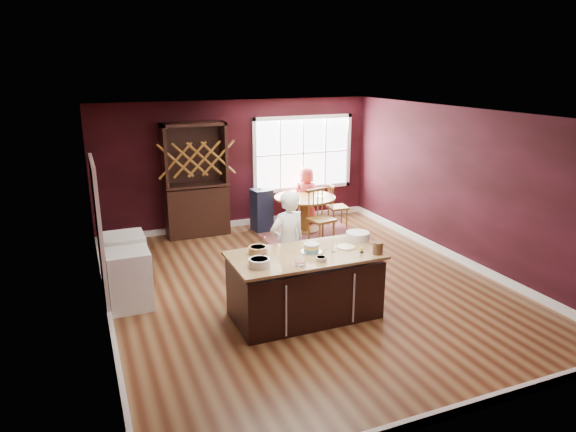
% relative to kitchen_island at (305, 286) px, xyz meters
% --- Properties ---
extents(room_shell, '(7.00, 7.00, 7.00)m').
position_rel_kitchen_island_xyz_m(room_shell, '(0.44, 0.92, 0.91)').
color(room_shell, brown).
rests_on(room_shell, ground).
extents(window, '(2.36, 0.10, 1.66)m').
position_rel_kitchen_island_xyz_m(window, '(1.94, 4.39, 1.06)').
color(window, white).
rests_on(window, room_shell).
extents(doorway, '(0.08, 1.26, 2.13)m').
position_rel_kitchen_island_xyz_m(doorway, '(-2.53, 1.52, 0.59)').
color(doorway, white).
rests_on(doorway, room_shell).
extents(kitchen_island, '(2.04, 1.07, 0.92)m').
position_rel_kitchen_island_xyz_m(kitchen_island, '(0.00, 0.00, 0.00)').
color(kitchen_island, black).
rests_on(kitchen_island, ground).
extents(dining_table, '(1.27, 1.27, 0.75)m').
position_rel_kitchen_island_xyz_m(dining_table, '(1.58, 3.50, 0.10)').
color(dining_table, brown).
rests_on(dining_table, ground).
extents(baker, '(0.66, 0.50, 1.64)m').
position_rel_kitchen_island_xyz_m(baker, '(0.05, 0.72, 0.38)').
color(baker, white).
rests_on(baker, ground).
extents(layer_cake, '(0.30, 0.30, 0.12)m').
position_rel_kitchen_island_xyz_m(layer_cake, '(0.11, 0.03, 0.54)').
color(layer_cake, silver).
rests_on(layer_cake, kitchen_island).
extents(bowl_blue, '(0.28, 0.28, 0.11)m').
position_rel_kitchen_island_xyz_m(bowl_blue, '(-0.72, -0.20, 0.53)').
color(bowl_blue, silver).
rests_on(bowl_blue, kitchen_island).
extents(bowl_yellow, '(0.25, 0.25, 0.10)m').
position_rel_kitchen_island_xyz_m(bowl_yellow, '(-0.58, 0.26, 0.53)').
color(bowl_yellow, '#A18253').
rests_on(bowl_yellow, kitchen_island).
extents(bowl_pink, '(0.15, 0.15, 0.05)m').
position_rel_kitchen_island_xyz_m(bowl_pink, '(-0.23, -0.35, 0.51)').
color(bowl_pink, silver).
rests_on(bowl_pink, kitchen_island).
extents(bowl_olive, '(0.15, 0.15, 0.06)m').
position_rel_kitchen_island_xyz_m(bowl_olive, '(0.09, -0.32, 0.51)').
color(bowl_olive, beige).
rests_on(bowl_olive, kitchen_island).
extents(drinking_glass, '(0.07, 0.07, 0.14)m').
position_rel_kitchen_island_xyz_m(drinking_glass, '(0.40, -0.09, 0.55)').
color(drinking_glass, silver).
rests_on(drinking_glass, kitchen_island).
extents(dinner_plate, '(0.25, 0.25, 0.02)m').
position_rel_kitchen_island_xyz_m(dinner_plate, '(0.64, 0.01, 0.49)').
color(dinner_plate, '#FFE6B7').
rests_on(dinner_plate, kitchen_island).
extents(white_tub, '(0.34, 0.34, 0.12)m').
position_rel_kitchen_island_xyz_m(white_tub, '(0.96, 0.24, 0.54)').
color(white_tub, silver).
rests_on(white_tub, kitchen_island).
extents(stoneware_crock, '(0.14, 0.14, 0.17)m').
position_rel_kitchen_island_xyz_m(stoneware_crock, '(0.91, -0.38, 0.57)').
color(stoneware_crock, '#543A1C').
rests_on(stoneware_crock, kitchen_island).
extents(toy_figurine, '(0.05, 0.05, 0.08)m').
position_rel_kitchen_island_xyz_m(toy_figurine, '(0.73, -0.27, 0.52)').
color(toy_figurine, yellow).
rests_on(toy_figurine, kitchen_island).
extents(rug, '(2.07, 1.64, 0.01)m').
position_rel_kitchen_island_xyz_m(rug, '(1.58, 3.50, -0.43)').
color(rug, brown).
rests_on(rug, ground).
extents(chair_east, '(0.43, 0.44, 0.96)m').
position_rel_kitchen_island_xyz_m(chair_east, '(2.37, 3.51, 0.04)').
color(chair_east, brown).
rests_on(chair_east, ground).
extents(chair_south, '(0.54, 0.52, 1.09)m').
position_rel_kitchen_island_xyz_m(chair_south, '(1.55, 2.63, 0.11)').
color(chair_south, brown).
rests_on(chair_south, ground).
extents(chair_north, '(0.42, 0.41, 0.91)m').
position_rel_kitchen_island_xyz_m(chair_north, '(1.85, 4.33, 0.02)').
color(chair_north, brown).
rests_on(chair_north, ground).
extents(seated_woman, '(0.63, 0.42, 1.26)m').
position_rel_kitchen_island_xyz_m(seated_woman, '(1.84, 3.99, 0.19)').
color(seated_woman, '#C9363E').
rests_on(seated_woman, ground).
extents(high_chair, '(0.42, 0.42, 0.94)m').
position_rel_kitchen_island_xyz_m(high_chair, '(0.76, 3.88, 0.03)').
color(high_chair, black).
rests_on(high_chair, ground).
extents(toddler, '(0.18, 0.14, 0.26)m').
position_rel_kitchen_island_xyz_m(toddler, '(0.83, 3.85, 0.37)').
color(toddler, '#8CA5BF').
rests_on(toddler, high_chair).
extents(table_plate, '(0.18, 0.18, 0.01)m').
position_rel_kitchen_island_xyz_m(table_plate, '(1.85, 3.35, 0.32)').
color(table_plate, beige).
rests_on(table_plate, dining_table).
extents(table_cup, '(0.13, 0.13, 0.10)m').
position_rel_kitchen_island_xyz_m(table_cup, '(1.33, 3.68, 0.36)').
color(table_cup, white).
rests_on(table_cup, dining_table).
extents(hutch, '(1.26, 0.52, 2.30)m').
position_rel_kitchen_island_xyz_m(hutch, '(-0.55, 4.14, 0.71)').
color(hutch, '#321B11').
rests_on(hutch, ground).
extents(washer, '(0.59, 0.57, 0.86)m').
position_rel_kitchen_island_xyz_m(washer, '(-2.20, 1.20, -0.01)').
color(washer, white).
rests_on(washer, ground).
extents(dryer, '(0.62, 0.60, 0.90)m').
position_rel_kitchen_island_xyz_m(dryer, '(-2.20, 1.84, 0.01)').
color(dryer, white).
rests_on(dryer, ground).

